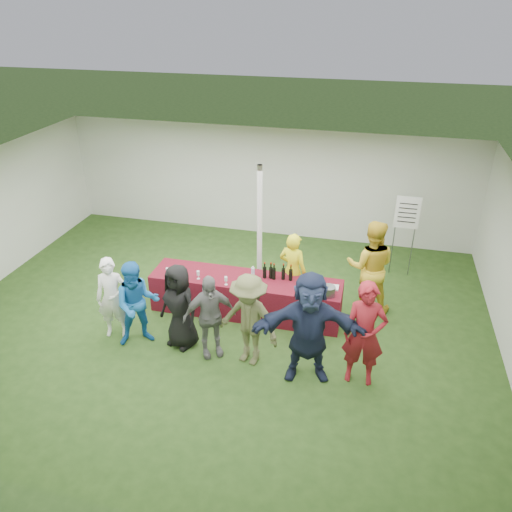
% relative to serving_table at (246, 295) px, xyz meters
% --- Properties ---
extents(ground, '(60.00, 60.00, 0.00)m').
position_rel_serving_table_xyz_m(ground, '(-0.43, -0.39, -0.38)').
color(ground, '#284719').
rests_on(ground, ground).
extents(tent, '(10.00, 10.00, 10.00)m').
position_rel_serving_table_xyz_m(tent, '(0.07, 0.81, 0.98)').
color(tent, white).
rests_on(tent, ground).
extents(serving_table, '(3.60, 0.80, 0.75)m').
position_rel_serving_table_xyz_m(serving_table, '(0.00, 0.00, 0.00)').
color(serving_table, maroon).
rests_on(serving_table, ground).
extents(wine_bottles, '(0.56, 0.10, 0.32)m').
position_rel_serving_table_xyz_m(wine_bottles, '(0.56, 0.13, 0.50)').
color(wine_bottles, black).
rests_on(wine_bottles, serving_table).
extents(wine_glasses, '(2.84, 0.17, 0.16)m').
position_rel_serving_table_xyz_m(wine_glasses, '(-0.48, -0.25, 0.49)').
color(wine_glasses, silver).
rests_on(wine_glasses, serving_table).
extents(water_bottle, '(0.07, 0.07, 0.23)m').
position_rel_serving_table_xyz_m(water_bottle, '(0.12, 0.08, 0.48)').
color(water_bottle, silver).
rests_on(water_bottle, serving_table).
extents(bar_towel, '(0.25, 0.18, 0.03)m').
position_rel_serving_table_xyz_m(bar_towel, '(1.60, 0.05, 0.39)').
color(bar_towel, white).
rests_on(bar_towel, serving_table).
extents(dump_bucket, '(0.24, 0.24, 0.18)m').
position_rel_serving_table_xyz_m(dump_bucket, '(1.56, -0.22, 0.46)').
color(dump_bucket, slate).
rests_on(dump_bucket, serving_table).
extents(wine_list_sign, '(0.50, 0.03, 1.80)m').
position_rel_serving_table_xyz_m(wine_list_sign, '(2.87, 2.24, 0.94)').
color(wine_list_sign, slate).
rests_on(wine_list_sign, ground).
extents(staff_pourer, '(0.66, 0.54, 1.57)m').
position_rel_serving_table_xyz_m(staff_pourer, '(0.81, 0.43, 0.41)').
color(staff_pourer, yellow).
rests_on(staff_pourer, ground).
extents(staff_back, '(0.91, 0.72, 1.86)m').
position_rel_serving_table_xyz_m(staff_back, '(2.24, 0.69, 0.55)').
color(staff_back, gold).
rests_on(staff_back, ground).
extents(customer_0, '(0.64, 0.51, 1.53)m').
position_rel_serving_table_xyz_m(customer_0, '(-2.08, -1.23, 0.39)').
color(customer_0, white).
rests_on(customer_0, ground).
extents(customer_1, '(0.95, 0.89, 1.57)m').
position_rel_serving_table_xyz_m(customer_1, '(-1.55, -1.32, 0.41)').
color(customer_1, '#1A66B4').
rests_on(customer_1, ground).
extents(customer_2, '(0.88, 0.73, 1.55)m').
position_rel_serving_table_xyz_m(customer_2, '(-0.84, -1.21, 0.40)').
color(customer_2, black).
rests_on(customer_2, ground).
extents(customer_3, '(0.95, 0.78, 1.52)m').
position_rel_serving_table_xyz_m(customer_3, '(-0.26, -1.34, 0.38)').
color(customer_3, slate).
rests_on(customer_3, ground).
extents(customer_4, '(1.19, 0.88, 1.64)m').
position_rel_serving_table_xyz_m(customer_4, '(0.42, -1.38, 0.44)').
color(customer_4, brown).
rests_on(customer_4, ground).
extents(customer_5, '(1.82, 0.89, 1.89)m').
position_rel_serving_table_xyz_m(customer_5, '(1.41, -1.50, 0.57)').
color(customer_5, '#1D2541').
rests_on(customer_5, ground).
extents(customer_6, '(0.65, 0.44, 1.77)m').
position_rel_serving_table_xyz_m(customer_6, '(2.24, -1.40, 0.51)').
color(customer_6, maroon).
rests_on(customer_6, ground).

